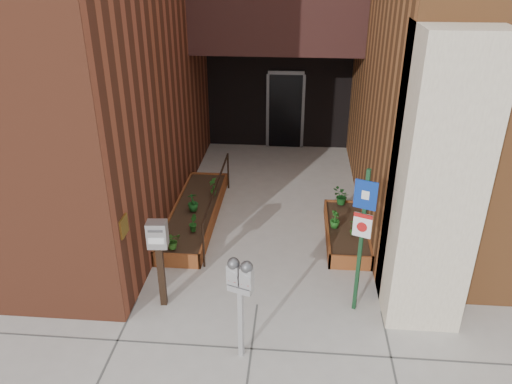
# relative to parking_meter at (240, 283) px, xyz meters

# --- Properties ---
(ground) EXTENTS (80.00, 80.00, 0.00)m
(ground) POSITION_rel_parking_meter_xyz_m (0.13, 1.12, -1.26)
(ground) COLOR #9E9991
(ground) RESTS_ON ground
(planter_left) EXTENTS (0.90, 3.60, 0.30)m
(planter_left) POSITION_rel_parking_meter_xyz_m (-1.42, 3.82, -1.12)
(planter_left) COLOR brown
(planter_left) RESTS_ON ground
(planter_right) EXTENTS (0.80, 2.20, 0.30)m
(planter_right) POSITION_rel_parking_meter_xyz_m (1.73, 3.32, -1.12)
(planter_right) COLOR brown
(planter_right) RESTS_ON ground
(handrail) EXTENTS (0.04, 3.34, 0.90)m
(handrail) POSITION_rel_parking_meter_xyz_m (-0.92, 3.77, -0.51)
(handrail) COLOR black
(handrail) RESTS_ON ground
(parking_meter) EXTENTS (0.38, 0.24, 1.62)m
(parking_meter) POSITION_rel_parking_meter_xyz_m (0.00, 0.00, 0.00)
(parking_meter) COLOR #B9B9BC
(parking_meter) RESTS_ON ground
(sign_post) EXTENTS (0.32, 0.15, 2.46)m
(sign_post) POSITION_rel_parking_meter_xyz_m (1.69, 1.15, 0.26)
(sign_post) COLOR #153C20
(sign_post) RESTS_ON ground
(payment_dropbox) EXTENTS (0.32, 0.26, 1.54)m
(payment_dropbox) POSITION_rel_parking_meter_xyz_m (-1.39, 1.02, -0.15)
(payment_dropbox) COLOR black
(payment_dropbox) RESTS_ON ground
(shrub_left_a) EXTENTS (0.40, 0.40, 0.32)m
(shrub_left_a) POSITION_rel_parking_meter_xyz_m (-1.50, 2.22, -0.80)
(shrub_left_a) COLOR #2B611B
(shrub_left_a) RESTS_ON planter_left
(shrub_left_b) EXTENTS (0.21, 0.21, 0.34)m
(shrub_left_b) POSITION_rel_parking_meter_xyz_m (-1.26, 2.87, -0.79)
(shrub_left_b) COLOR #194E16
(shrub_left_b) RESTS_ON planter_left
(shrub_left_c) EXTENTS (0.29, 0.29, 0.39)m
(shrub_left_c) POSITION_rel_parking_meter_xyz_m (-1.42, 3.68, -0.76)
(shrub_left_c) COLOR #17521B
(shrub_left_c) RESTS_ON planter_left
(shrub_left_d) EXTENTS (0.28, 0.28, 0.41)m
(shrub_left_d) POSITION_rel_parking_meter_xyz_m (-1.12, 4.43, -0.75)
(shrub_left_d) COLOR #21601B
(shrub_left_d) RESTS_ON planter_left
(shrub_right_a) EXTENTS (0.26, 0.26, 0.36)m
(shrub_right_a) POSITION_rel_parking_meter_xyz_m (1.48, 3.23, -0.78)
(shrub_right_a) COLOR #1D5A19
(shrub_right_a) RESTS_ON planter_right
(shrub_right_b) EXTENTS (0.24, 0.24, 0.32)m
(shrub_right_b) POSITION_rel_parking_meter_xyz_m (1.81, 2.97, -0.79)
(shrub_right_b) COLOR #275F1B
(shrub_right_b) RESTS_ON planter_right
(shrub_right_c) EXTENTS (0.48, 0.48, 0.38)m
(shrub_right_c) POSITION_rel_parking_meter_xyz_m (1.67, 4.22, -0.77)
(shrub_right_c) COLOR #164F1A
(shrub_right_c) RESTS_ON planter_right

